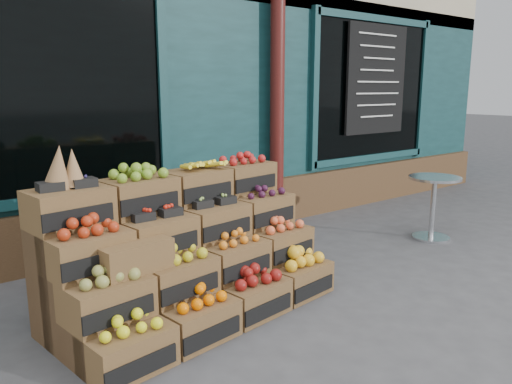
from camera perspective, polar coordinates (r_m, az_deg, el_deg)
ground at (r=4.45m, az=7.77°, el=-11.91°), size 60.00×60.00×0.00m
shop_facade at (r=8.48m, az=-18.28°, el=15.41°), size 12.00×6.24×4.80m
crate_display at (r=4.12m, az=-7.77°, el=-7.47°), size 2.37×1.37×1.41m
spare_crates at (r=3.69m, az=-13.94°, el=-10.99°), size 0.54×0.41×0.76m
bistro_table at (r=6.29m, az=19.61°, el=-0.90°), size 0.60×0.60×0.76m
shopkeeper at (r=5.78m, az=-25.62°, el=1.95°), size 0.76×0.61×1.82m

